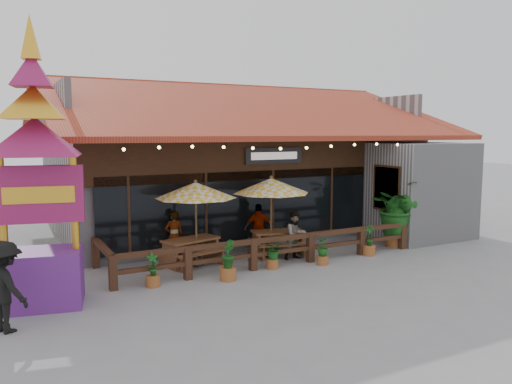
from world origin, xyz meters
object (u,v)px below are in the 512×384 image
picnic_table_left (191,247)px  thai_sign_tower (36,145)px  tropical_plant (395,209)px  umbrella_right (271,186)px  picnic_table_right (278,239)px  umbrella_left (196,191)px  pedestrian (5,287)px

picnic_table_left → thai_sign_tower: bearing=-157.2°
thai_sign_tower → tropical_plant: thai_sign_tower is taller
umbrella_right → thai_sign_tower: (-6.95, -1.59, 1.43)m
picnic_table_right → picnic_table_left: bearing=176.8°
picnic_table_left → umbrella_left: bearing=-29.5°
umbrella_left → pedestrian: size_ratio=1.70×
umbrella_left → umbrella_right: bearing=-2.8°
umbrella_right → picnic_table_left: (-2.67, 0.21, -1.74)m
picnic_table_left → tropical_plant: size_ratio=0.85×
thai_sign_tower → tropical_plant: (11.50, 0.81, -2.38)m
umbrella_left → picnic_table_left: (-0.15, 0.08, -1.72)m
thai_sign_tower → pedestrian: bearing=-121.0°
picnic_table_left → picnic_table_right: picnic_table_left is taller
umbrella_right → picnic_table_left: 3.19m
umbrella_left → tropical_plant: 7.19m
umbrella_right → picnic_table_right: size_ratio=1.57×
picnic_table_left → tropical_plant: tropical_plant is taller
thai_sign_tower → picnic_table_right: bearing=12.7°
thai_sign_tower → tropical_plant: size_ratio=3.01×
umbrella_right → pedestrian: size_ratio=1.65×
picnic_table_right → tropical_plant: bearing=-10.9°
umbrella_left → picnic_table_left: umbrella_left is taller
picnic_table_right → tropical_plant: 4.42m
picnic_table_left → umbrella_right: bearing=-4.5°
umbrella_left → umbrella_right: (2.52, -0.12, 0.02)m
umbrella_right → picnic_table_right: bearing=9.0°
umbrella_right → picnic_table_left: umbrella_right is taller
umbrella_right → thai_sign_tower: bearing=-167.1°
picnic_table_left → thai_sign_tower: thai_sign_tower is taller
umbrella_right → picnic_table_right: 1.77m
umbrella_right → pedestrian: (-7.73, -2.89, -1.36)m
tropical_plant → pedestrian: tropical_plant is taller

